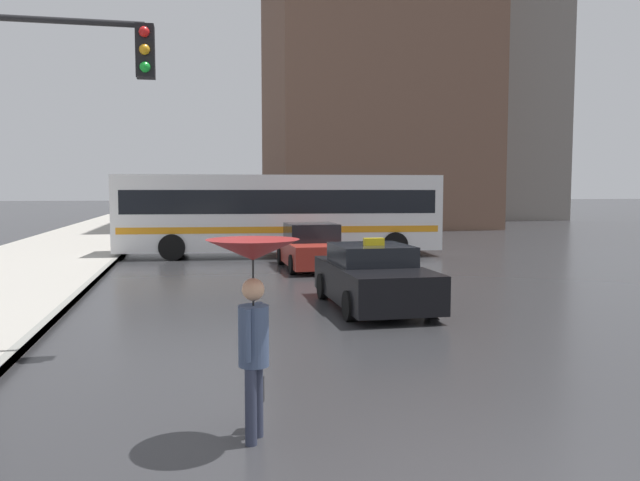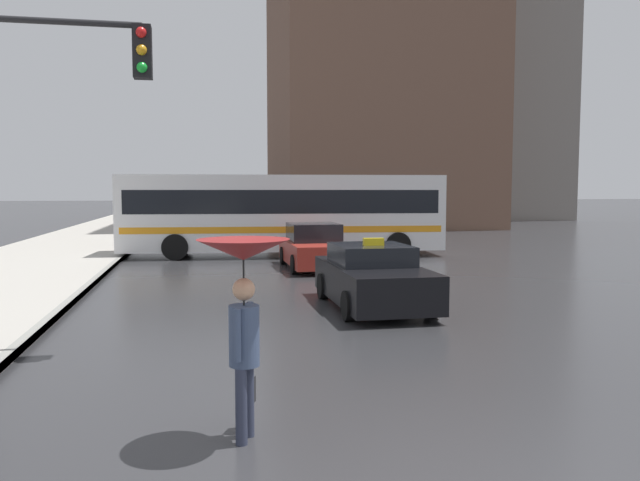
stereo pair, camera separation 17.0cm
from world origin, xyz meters
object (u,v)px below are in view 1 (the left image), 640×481
city_bus (280,211)px  pedestrian_with_umbrella (253,285)px  taxi (373,278)px  traffic_light (47,114)px  sedan_red (312,248)px

city_bus → pedestrian_with_umbrella: size_ratio=6.00×
taxi → traffic_light: traffic_light is taller
taxi → city_bus: size_ratio=0.33×
taxi → traffic_light: 7.28m
city_bus → traffic_light: 15.02m
taxi → pedestrian_with_umbrella: 7.57m
city_bus → pedestrian_with_umbrella: (-2.75, -17.75, -0.13)m
taxi → traffic_light: (-5.95, -2.88, 3.05)m
city_bus → sedan_red: bearing=11.6°
pedestrian_with_umbrella → traffic_light: bearing=57.7°
taxi → sedan_red: 6.94m
sedan_red → pedestrian_with_umbrella: bearing=76.7°
city_bus → traffic_light: (-5.44, -13.87, 1.96)m
city_bus → traffic_light: traffic_light is taller
pedestrian_with_umbrella → sedan_red: bearing=9.7°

